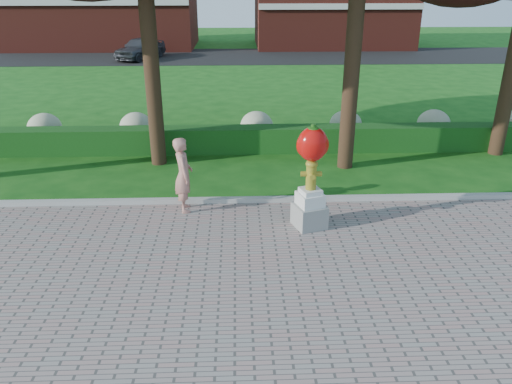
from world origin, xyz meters
TOP-DOWN VIEW (x-y plane):
  - ground at (0.00, 0.00)m, footprint 100.00×100.00m
  - curb at (0.00, 3.00)m, footprint 40.00×0.18m
  - lawn_hedge at (0.00, 7.00)m, footprint 24.00×0.70m
  - hydrangea_row at (0.57, 8.00)m, footprint 20.10×1.10m
  - street at (0.00, 28.00)m, footprint 50.00×8.00m
  - building_left at (-10.00, 34.00)m, footprint 14.00×8.00m
  - building_right at (8.00, 34.00)m, footprint 12.00×8.00m
  - hydrant_sculpture at (1.92, 1.65)m, footprint 0.80×0.80m
  - woman at (-0.90, 2.60)m, footprint 0.54×0.72m
  - parked_car at (-6.15, 26.83)m, footprint 3.32×4.61m

SIDE VIEW (x-z plane):
  - ground at x=0.00m, z-range 0.00..0.00m
  - street at x=0.00m, z-range 0.00..0.02m
  - curb at x=0.00m, z-range 0.00..0.15m
  - lawn_hedge at x=0.00m, z-range 0.00..0.80m
  - hydrangea_row at x=0.57m, z-range 0.06..1.04m
  - parked_car at x=-6.15m, z-range 0.02..1.48m
  - woman at x=-0.90m, z-range 0.04..1.82m
  - hydrant_sculpture at x=1.92m, z-range 0.11..2.44m
  - building_right at x=8.00m, z-range 0.00..6.40m
  - building_left at x=-10.00m, z-range 0.00..7.00m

